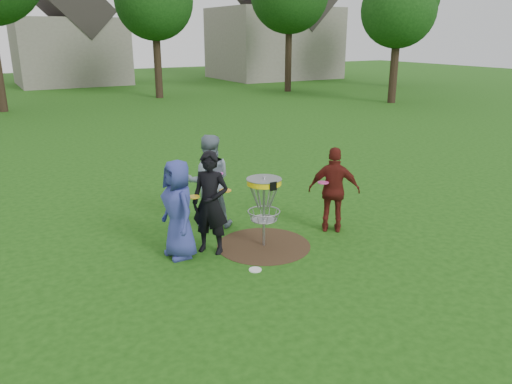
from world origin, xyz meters
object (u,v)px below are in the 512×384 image
player_grey (209,181)px  disc_golf_basket (264,195)px  player_blue (178,209)px  player_black (210,203)px  player_maroon (334,190)px

player_grey → disc_golf_basket: size_ratio=1.42×
player_blue → player_black: player_black is taller
player_blue → player_maroon: size_ratio=1.03×
player_black → disc_golf_basket: size_ratio=1.39×
player_grey → player_maroon: player_grey is taller
player_black → player_maroon: bearing=40.9°
player_blue → player_grey: 1.57m
player_blue → player_grey: bearing=130.9°
player_grey → player_maroon: (2.08, -1.52, -0.10)m
player_black → player_grey: (0.53, 1.22, 0.02)m
player_blue → disc_golf_basket: player_blue is taller
player_blue → player_maroon: (3.18, -0.41, -0.03)m
player_grey → player_maroon: size_ratio=1.11×
player_black → player_maroon: (2.61, -0.30, -0.08)m
player_grey → disc_golf_basket: 1.54m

